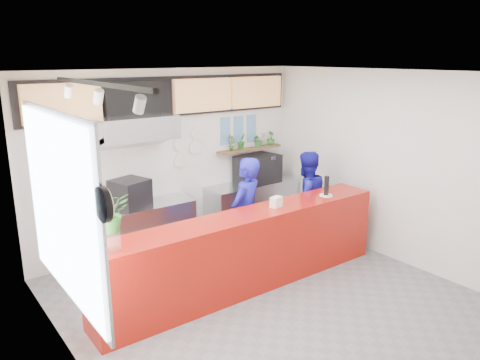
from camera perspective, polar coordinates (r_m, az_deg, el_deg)
floor at (r=6.58m, az=3.05°, el=-14.16°), size 5.00×5.00×0.00m
ceiling at (r=5.75m, az=3.47°, el=12.95°), size 5.00×5.00×0.00m
wall_back at (r=8.01m, az=-8.33°, el=2.55°), size 5.00×0.00×5.00m
wall_left at (r=4.86m, az=-20.13°, el=-6.46°), size 0.00×5.00×5.00m
wall_right at (r=7.79m, az=17.49°, el=1.67°), size 0.00×5.00×5.00m
service_counter at (r=6.61m, az=0.87°, el=-8.66°), size 4.50×0.60×1.10m
cream_band at (r=7.84m, az=-8.60°, el=10.41°), size 5.00×0.02×0.80m
prep_bench at (r=7.71m, az=-12.20°, el=-6.28°), size 1.80×0.60×0.90m
panini_oven at (r=7.45m, az=-13.26°, el=-1.62°), size 0.62×0.62×0.45m
extraction_hood at (r=7.23m, az=-12.77°, el=6.26°), size 1.20×0.70×0.35m
hood_lip at (r=7.27m, az=-12.68°, el=4.70°), size 1.20×0.69×0.31m
right_bench at (r=8.84m, az=1.44°, el=-3.17°), size 1.80×0.60×0.90m
espresso_machine at (r=8.73m, az=2.16°, el=1.38°), size 0.86×0.67×0.50m
espresso_tray at (r=8.68m, az=2.17°, el=2.82°), size 0.69×0.60×0.05m
herb_shelf at (r=8.79m, az=1.19°, el=3.80°), size 1.40×0.18×0.04m
menu_board_far_left at (r=7.08m, az=-20.83°, el=8.74°), size 1.10×0.10×0.55m
menu_board_mid_left at (r=7.48m, az=-12.20°, el=9.65°), size 1.10×0.10×0.55m
menu_board_mid_right at (r=8.04m, az=-4.58°, el=10.28°), size 1.10×0.10×0.55m
menu_board_far_right at (r=8.71m, az=1.99°, el=10.68°), size 1.10×0.10×0.55m
soffit at (r=7.82m, az=-8.48°, el=10.04°), size 4.80×0.04×0.65m
window_pane at (r=5.08m, az=-21.01°, el=-3.24°), size 0.04×2.20×1.90m
window_frame at (r=5.08m, az=-20.80°, el=-3.20°), size 0.03×2.30×2.00m
wall_clock_rim at (r=3.88m, az=-16.33°, el=-2.88°), size 0.05×0.30×0.30m
wall_clock_face at (r=3.89m, az=-15.92°, el=-2.80°), size 0.02×0.26×0.26m
track_rail at (r=4.68m, az=-16.98°, el=11.16°), size 0.05×2.40×0.04m
dec_plate_a at (r=8.00m, az=-7.35°, el=4.41°), size 0.24×0.03×0.24m
dec_plate_b at (r=8.17m, az=-5.50°, el=3.96°), size 0.24×0.03×0.24m
dec_plate_c at (r=8.06m, az=-7.28°, el=2.31°), size 0.24×0.03×0.24m
dec_plate_d at (r=8.15m, az=-5.24°, el=5.73°), size 0.24×0.03×0.24m
photo_frame_a at (r=8.47m, az=-1.82°, el=6.81°), size 0.20×0.02×0.25m
photo_frame_b at (r=8.65m, az=-0.18°, el=6.99°), size 0.20×0.02×0.25m
photo_frame_c at (r=8.83m, az=1.40°, el=7.15°), size 0.20×0.02×0.25m
photo_frame_d at (r=8.51m, az=-1.80°, el=5.15°), size 0.20×0.02×0.25m
photo_frame_e at (r=8.68m, az=-0.18°, el=5.35°), size 0.20×0.02×0.25m
photo_frame_f at (r=8.86m, az=1.39°, el=5.55°), size 0.20×0.02×0.25m
staff_center at (r=7.04m, az=0.72°, el=-4.27°), size 0.76×0.64×1.76m
staff_right at (r=7.99m, az=7.98°, el=-2.41°), size 0.90×0.75×1.67m
herb_a at (r=8.51m, az=-1.05°, el=4.60°), size 0.18×0.15×0.30m
herb_b at (r=8.64m, az=0.20°, el=4.77°), size 0.20×0.18×0.30m
herb_c at (r=8.89m, az=2.31°, el=4.94°), size 0.25×0.22×0.27m
herb_d at (r=9.08m, az=3.79°, el=5.13°), size 0.19×0.18×0.27m
glass_vase at (r=5.40m, az=-15.27°, el=-7.21°), size 0.21×0.21×0.22m
basil_vase at (r=5.29m, az=-15.51°, el=-3.90°), size 0.43×0.38×0.44m
napkin_holder at (r=6.69m, az=4.42°, el=-2.69°), size 0.19×0.14×0.15m
white_plate at (r=7.34m, az=10.44°, el=-1.85°), size 0.21×0.21×0.02m
pepper_mill at (r=7.30m, az=10.50°, el=-0.68°), size 0.08×0.08×0.30m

